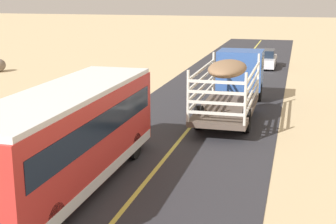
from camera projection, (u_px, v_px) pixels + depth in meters
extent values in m
cube|color=#3359A5|center=(240.00, 69.00, 28.29)|extent=(2.50, 2.20, 2.20)
cube|color=#192333|center=(241.00, 62.00, 28.18)|extent=(2.53, 1.54, 0.70)
cube|color=brown|center=(226.00, 109.00, 23.48)|extent=(2.50, 6.40, 0.24)
cylinder|color=silver|center=(213.00, 73.00, 26.43)|extent=(0.12, 0.12, 2.20)
cylinder|color=silver|center=(258.00, 75.00, 25.84)|extent=(0.12, 0.12, 2.20)
cylinder|color=silver|center=(188.00, 96.00, 20.54)|extent=(0.12, 0.12, 2.20)
cylinder|color=silver|center=(245.00, 99.00, 19.95)|extent=(0.12, 0.12, 2.20)
cube|color=silver|center=(202.00, 97.00, 23.65)|extent=(0.08, 6.30, 0.12)
cube|color=silver|center=(252.00, 99.00, 23.05)|extent=(0.08, 6.30, 0.12)
cube|color=silver|center=(216.00, 113.00, 20.38)|extent=(2.40, 0.08, 0.12)
cube|color=silver|center=(202.00, 88.00, 23.54)|extent=(0.08, 6.30, 0.12)
cube|color=silver|center=(253.00, 90.00, 22.94)|extent=(0.08, 6.30, 0.12)
cube|color=silver|center=(216.00, 103.00, 20.27)|extent=(2.40, 0.08, 0.12)
cube|color=silver|center=(202.00, 78.00, 23.44)|extent=(0.08, 6.30, 0.12)
cube|color=silver|center=(253.00, 81.00, 22.84)|extent=(0.08, 6.30, 0.12)
cube|color=silver|center=(216.00, 93.00, 20.17)|extent=(2.40, 0.08, 0.12)
cube|color=silver|center=(202.00, 69.00, 23.33)|extent=(0.08, 6.30, 0.12)
cube|color=silver|center=(254.00, 71.00, 22.73)|extent=(0.08, 6.30, 0.12)
cube|color=silver|center=(217.00, 82.00, 20.06)|extent=(2.40, 0.08, 0.12)
ellipsoid|color=#8C6B4C|center=(228.00, 68.00, 23.01)|extent=(1.75, 3.84, 0.70)
cylinder|color=black|center=(221.00, 90.00, 28.86)|extent=(0.32, 1.10, 1.10)
cylinder|color=black|center=(259.00, 92.00, 28.32)|extent=(0.32, 1.10, 1.10)
cylinder|color=black|center=(199.00, 117.00, 22.58)|extent=(0.32, 1.10, 1.10)
cylinder|color=black|center=(246.00, 120.00, 22.05)|extent=(0.32, 1.10, 1.10)
cube|color=red|center=(67.00, 137.00, 15.56)|extent=(2.50, 10.00, 2.70)
cube|color=white|center=(65.00, 93.00, 15.21)|extent=(2.45, 9.80, 0.16)
cube|color=#192333|center=(66.00, 123.00, 15.44)|extent=(2.54, 9.20, 0.80)
cube|color=silver|center=(69.00, 171.00, 15.83)|extent=(2.53, 9.80, 0.36)
cylinder|color=black|center=(80.00, 141.00, 19.17)|extent=(0.30, 1.00, 1.00)
cylinder|color=black|center=(134.00, 146.00, 18.62)|extent=(0.30, 1.00, 1.00)
cylinder|color=black|center=(52.00, 221.00, 12.52)|extent=(0.30, 1.00, 1.00)
cube|color=silver|center=(265.00, 61.00, 40.90)|extent=(1.80, 4.40, 0.70)
cube|color=#192333|center=(265.00, 53.00, 40.83)|extent=(1.53, 2.20, 0.60)
cylinder|color=black|center=(256.00, 61.00, 42.38)|extent=(0.22, 0.66, 0.66)
cylinder|color=black|center=(275.00, 62.00, 41.98)|extent=(0.22, 0.66, 0.66)
cylinder|color=black|center=(253.00, 65.00, 39.90)|extent=(0.22, 0.66, 0.66)
cylinder|color=black|center=(273.00, 66.00, 39.51)|extent=(0.22, 0.66, 0.66)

